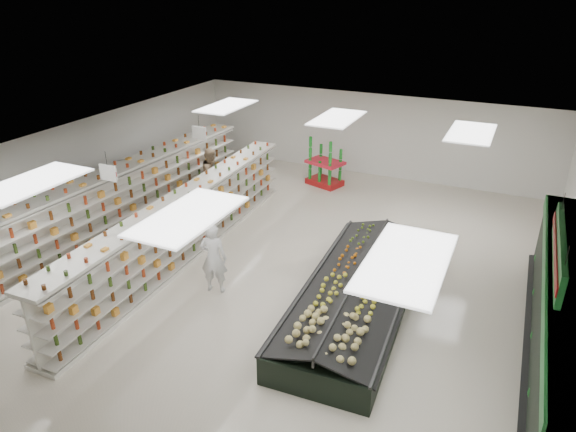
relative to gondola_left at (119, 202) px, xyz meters
The scene contains 14 objects.
floor 5.53m from the gondola_left, ahead, with size 16.00×16.00×0.00m, color beige.
ceiling 5.91m from the gondola_left, ahead, with size 14.00×16.00×0.02m, color white.
wall_back 9.78m from the gondola_left, 56.04° to the left, with size 14.00×0.02×3.20m, color white.
wall_left 1.70m from the gondola_left, behind, with size 0.02×16.00×3.20m, color white.
produce_wall_case 12.07m from the gondola_left, ahead, with size 0.93×8.00×2.20m.
aisle_sign_near 3.12m from the gondola_left, 49.08° to the right, with size 0.52×0.06×0.75m.
aisle_sign_far 3.24m from the gondola_left, 51.76° to the left, with size 0.52×0.06×0.75m.
hortifruti_banner 11.91m from the gondola_left, ahead, with size 0.12×3.20×0.95m.
gondola_left is the anchor object (origin of this frame).
gondola_center 2.80m from the gondola_left, 10.25° to the right, with size 1.16×10.60×1.83m.
produce_island 7.96m from the gondola_left, ahead, with size 2.64×6.52×0.96m.
soda_endcap 7.58m from the gondola_left, 55.32° to the left, with size 1.52×1.25×1.67m.
shopper_main 4.77m from the gondola_left, 21.19° to the right, with size 0.67×0.44×1.84m, color silver.
shopper_background 3.48m from the gondola_left, 68.91° to the left, with size 0.91×0.56×1.87m, color #96765C.
Camera 1 is at (5.21, -10.96, 7.08)m, focal length 32.00 mm.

